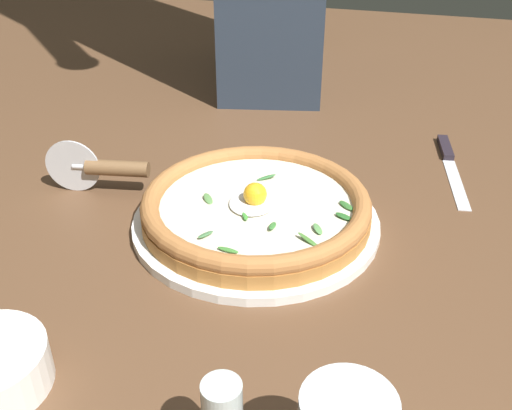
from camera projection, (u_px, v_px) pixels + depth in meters
The scene contains 5 objects.
ground_plane at pixel (223, 241), 0.78m from camera, with size 2.40×2.40×0.03m, color brown.
pizza_plate at pixel (256, 222), 0.78m from camera, with size 0.32×0.32×0.01m, color white.
pizza at pixel (256, 206), 0.77m from camera, with size 0.29×0.29×0.05m.
pizza_cutter at pixel (104, 168), 0.84m from camera, with size 0.04×0.15×0.08m.
table_knife at pixel (449, 159), 0.94m from camera, with size 0.23×0.05×0.01m.
Camera 1 is at (0.61, 0.21, 0.43)m, focal length 42.21 mm.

